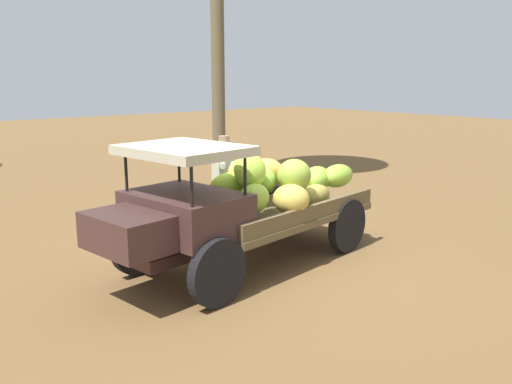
% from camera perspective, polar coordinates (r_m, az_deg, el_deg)
% --- Properties ---
extents(ground_plane, '(60.00, 60.00, 0.00)m').
position_cam_1_polar(ground_plane, '(8.13, 0.10, -7.32)').
color(ground_plane, brown).
extents(truck, '(4.59, 2.20, 1.87)m').
position_cam_1_polar(truck, '(7.59, -1.89, -1.23)').
color(truck, '#422927').
rests_on(truck, ground).
extents(farmer, '(0.53, 0.46, 1.68)m').
position_cam_1_polar(farmer, '(9.71, -3.37, 1.72)').
color(farmer, '#42526A').
rests_on(farmer, ground).
extents(loose_banana_bunch, '(0.62, 0.54, 0.36)m').
position_cam_1_polar(loose_banana_bunch, '(10.14, -6.60, -2.41)').
color(loose_banana_bunch, '#A9C94B').
rests_on(loose_banana_bunch, ground).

